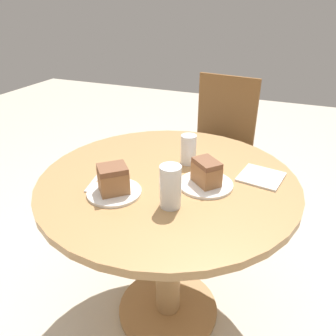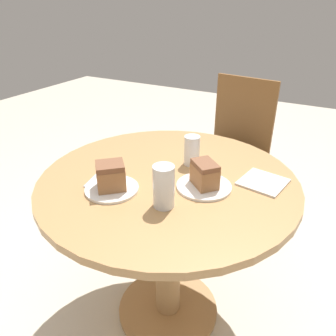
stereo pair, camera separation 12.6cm
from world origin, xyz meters
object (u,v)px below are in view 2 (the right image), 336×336
at_px(plate_near, 112,189).
at_px(glass_lemonade, 192,152).
at_px(plate_far, 204,186).
at_px(cake_slice_near, 111,176).
at_px(chair, 231,152).
at_px(cake_slice_far, 205,174).
at_px(glass_water, 164,188).

height_order(plate_near, glass_lemonade, glass_lemonade).
height_order(plate_far, cake_slice_near, cake_slice_near).
bearing_deg(cake_slice_near, chair, 83.95).
xyz_separation_m(plate_near, cake_slice_near, (0.00, 0.00, 0.05)).
xyz_separation_m(plate_near, glass_lemonade, (0.17, 0.33, 0.05)).
relative_size(chair, cake_slice_far, 7.48).
height_order(chair, glass_lemonade, chair).
xyz_separation_m(cake_slice_far, glass_lemonade, (-0.12, 0.15, -0.00)).
bearing_deg(cake_slice_near, plate_far, 31.74).
bearing_deg(plate_near, plate_far, 31.74).
distance_m(plate_near, glass_lemonade, 0.37).
bearing_deg(plate_near, chair, 83.95).
bearing_deg(cake_slice_far, chair, 101.13).
height_order(cake_slice_far, glass_water, glass_water).
bearing_deg(glass_water, plate_far, 67.51).
bearing_deg(chair, glass_lemonade, -78.14).
xyz_separation_m(chair, plate_far, (0.17, -0.89, 0.26)).
distance_m(chair, plate_far, 0.94).
xyz_separation_m(cake_slice_near, glass_lemonade, (0.17, 0.33, -0.00)).
relative_size(plate_near, glass_lemonade, 1.56).
relative_size(plate_far, glass_water, 1.36).
xyz_separation_m(plate_far, glass_water, (-0.07, -0.17, 0.06)).
relative_size(cake_slice_near, cake_slice_far, 1.04).
bearing_deg(plate_near, cake_slice_near, 90.00).
height_order(cake_slice_near, cake_slice_far, cake_slice_near).
bearing_deg(chair, plate_near, -88.32).
distance_m(plate_far, cake_slice_far, 0.05).
relative_size(glass_lemonade, glass_water, 0.84).
bearing_deg(cake_slice_near, glass_lemonade, 63.23).
distance_m(plate_near, cake_slice_near, 0.05).
relative_size(cake_slice_near, glass_lemonade, 1.06).
xyz_separation_m(cake_slice_far, glass_water, (-0.07, -0.17, 0.01)).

